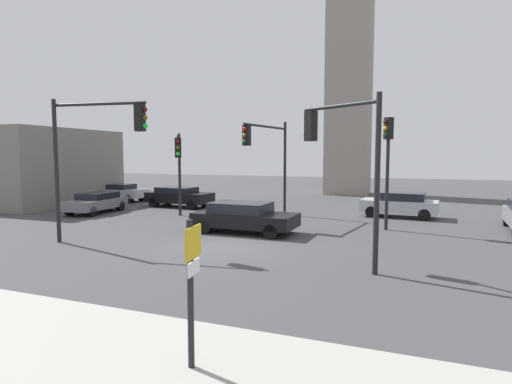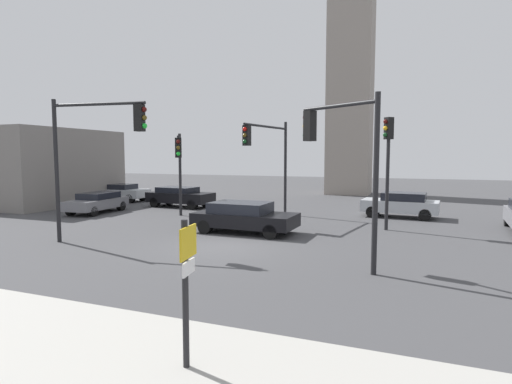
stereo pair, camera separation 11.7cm
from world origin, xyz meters
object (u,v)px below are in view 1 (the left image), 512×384
traffic_light_3 (388,152)px  traffic_light_4 (179,158)px  traffic_light_2 (342,147)px  car_4 (179,196)px  car_5 (400,204)px  car_6 (120,192)px  direction_sign (191,279)px  car_2 (96,202)px  car_3 (244,217)px  traffic_light_0 (95,140)px  traffic_light_1 (268,149)px

traffic_light_3 → traffic_light_4: bearing=-40.4°
traffic_light_2 → car_4: bearing=-10.2°
car_5 → traffic_light_4: bearing=29.9°
traffic_light_3 → car_6: traffic_light_3 is taller
direction_sign → car_4: direction_sign is taller
car_2 → car_3: bearing=70.7°
car_2 → direction_sign: bearing=40.8°
car_4 → car_5: car_5 is taller
traffic_light_4 → direction_sign: bearing=1.8°
traffic_light_3 → car_4: (-13.61, 3.99, -2.89)m
car_6 → car_2: bearing=-63.7°
traffic_light_0 → traffic_light_4: traffic_light_0 is taller
traffic_light_2 → car_6: 22.73m
traffic_light_2 → traffic_light_4: traffic_light_2 is taller
traffic_light_1 → car_4: traffic_light_1 is taller
car_4 → car_5: size_ratio=1.08×
traffic_light_4 → car_5: (11.15, 5.21, -2.58)m
car_2 → traffic_light_3: bearing=85.7°
car_3 → traffic_light_1: bearing=95.4°
traffic_light_2 → car_3: traffic_light_2 is taller
direction_sign → traffic_light_0: (-8.29, 7.16, 2.50)m
traffic_light_1 → traffic_light_3: size_ratio=1.04×
traffic_light_3 → car_2: 17.01m
direction_sign → traffic_light_0: traffic_light_0 is taller
traffic_light_3 → car_5: 5.34m
traffic_light_0 → car_3: 7.00m
traffic_light_1 → car_5: traffic_light_1 is taller
traffic_light_2 → car_4: size_ratio=1.15×
traffic_light_1 → car_5: bearing=126.8°
car_3 → car_4: 10.40m
car_4 → car_6: bearing=170.5°
traffic_light_3 → traffic_light_2: bearing=37.8°
traffic_light_1 → traffic_light_4: bearing=-58.9°
traffic_light_1 → car_6: (-13.51, 4.44, -3.11)m
traffic_light_3 → car_4: traffic_light_3 is taller
car_4 → traffic_light_0: bearing=-69.7°
direction_sign → car_2: (-14.75, 14.20, -0.89)m
direction_sign → traffic_light_1: bearing=97.0°
direction_sign → traffic_light_3: size_ratio=0.45×
traffic_light_2 → traffic_light_3: 7.09m
car_5 → car_4: bearing=6.8°
traffic_light_2 → traffic_light_3: (0.96, 7.02, -0.08)m
car_5 → car_6: 20.24m
traffic_light_3 → car_6: size_ratio=1.27×
traffic_light_1 → car_5: size_ratio=1.28×
traffic_light_4 → traffic_light_1: bearing=81.1°
traffic_light_4 → car_3: 5.86m
car_3 → car_6: car_3 is taller
traffic_light_0 → traffic_light_3: traffic_light_0 is taller
traffic_light_0 → traffic_light_2: bearing=-5.9°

